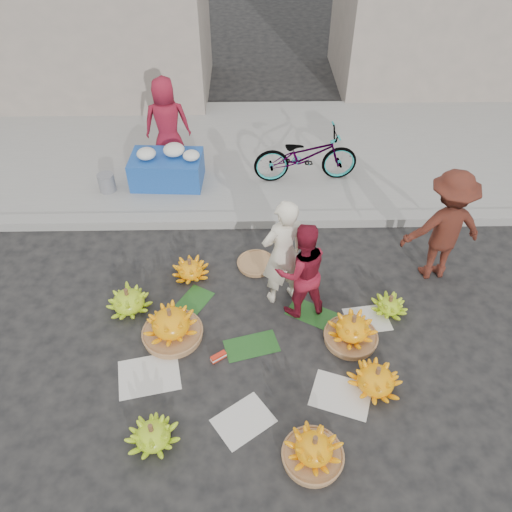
{
  "coord_description": "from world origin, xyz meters",
  "views": [
    {
      "loc": [
        -0.11,
        -3.98,
        4.94
      ],
      "look_at": [
        -0.03,
        0.67,
        0.7
      ],
      "focal_mm": 35.0,
      "sensor_mm": 36.0,
      "label": 1
    }
  ],
  "objects_px": {
    "banana_bunch_0": "(171,325)",
    "vendor_cream": "(283,253)",
    "banana_bunch_4": "(352,330)",
    "bicycle": "(306,155)",
    "flower_table": "(167,168)"
  },
  "relations": [
    {
      "from": "banana_bunch_4",
      "to": "banana_bunch_0",
      "type": "bearing_deg",
      "value": 177.28
    },
    {
      "from": "banana_bunch_4",
      "to": "flower_table",
      "type": "bearing_deg",
      "value": 127.74
    },
    {
      "from": "bicycle",
      "to": "vendor_cream",
      "type": "bearing_deg",
      "value": 164.48
    },
    {
      "from": "banana_bunch_0",
      "to": "banana_bunch_4",
      "type": "height_order",
      "value": "banana_bunch_0"
    },
    {
      "from": "vendor_cream",
      "to": "bicycle",
      "type": "xyz_separation_m",
      "value": [
        0.55,
        2.67,
        -0.21
      ]
    },
    {
      "from": "banana_bunch_0",
      "to": "vendor_cream",
      "type": "xyz_separation_m",
      "value": [
        1.39,
        0.65,
        0.57
      ]
    },
    {
      "from": "banana_bunch_0",
      "to": "banana_bunch_4",
      "type": "distance_m",
      "value": 2.21
    },
    {
      "from": "banana_bunch_0",
      "to": "banana_bunch_4",
      "type": "xyz_separation_m",
      "value": [
        2.2,
        -0.1,
        -0.03
      ]
    },
    {
      "from": "banana_bunch_0",
      "to": "vendor_cream",
      "type": "height_order",
      "value": "vendor_cream"
    },
    {
      "from": "vendor_cream",
      "to": "banana_bunch_4",
      "type": "bearing_deg",
      "value": 115.77
    },
    {
      "from": "banana_bunch_0",
      "to": "vendor_cream",
      "type": "bearing_deg",
      "value": 24.99
    },
    {
      "from": "banana_bunch_4",
      "to": "flower_table",
      "type": "relative_size",
      "value": 0.54
    },
    {
      "from": "banana_bunch_4",
      "to": "bicycle",
      "type": "height_order",
      "value": "bicycle"
    },
    {
      "from": "banana_bunch_4",
      "to": "bicycle",
      "type": "xyz_separation_m",
      "value": [
        -0.27,
        3.42,
        0.39
      ]
    },
    {
      "from": "banana_bunch_4",
      "to": "bicycle",
      "type": "bearing_deg",
      "value": 94.59
    }
  ]
}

